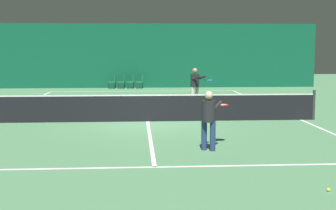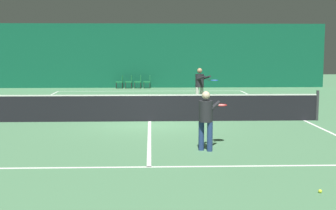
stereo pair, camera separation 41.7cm
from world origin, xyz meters
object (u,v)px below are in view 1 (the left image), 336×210
at_px(player_far, 195,84).
at_px(courtside_chair_0, 113,81).
at_px(courtside_chair_1, 122,81).
at_px(courtside_chair_2, 131,81).
at_px(player_near, 209,116).
at_px(tennis_net, 148,107).
at_px(tennis_ball, 329,190).
at_px(courtside_chair_3, 140,81).

relative_size(player_far, courtside_chair_0, 1.99).
relative_size(courtside_chair_1, courtside_chair_2, 1.00).
relative_size(player_near, courtside_chair_0, 1.77).
distance_m(player_far, courtside_chair_2, 9.72).
height_order(player_near, courtside_chair_0, player_near).
distance_m(tennis_net, tennis_ball, 8.89).
bearing_deg(player_near, courtside_chair_3, 36.43).
bearing_deg(tennis_ball, courtside_chair_1, 101.04).
relative_size(tennis_net, courtside_chair_3, 14.29).
height_order(tennis_net, courtside_chair_2, tennis_net).
distance_m(player_near, courtside_chair_1, 18.89).
height_order(player_far, tennis_ball, player_far).
xyz_separation_m(player_near, player_far, (0.84, 9.45, 0.10)).
bearing_deg(courtside_chair_2, courtside_chair_1, -90.00).
height_order(tennis_net, player_near, player_near).
distance_m(player_near, courtside_chair_2, 18.81).
distance_m(courtside_chair_1, courtside_chair_3, 1.18).
height_order(player_near, tennis_ball, player_near).
distance_m(tennis_net, courtside_chair_2, 13.92).
bearing_deg(player_far, tennis_net, -59.91).
distance_m(tennis_net, courtside_chair_0, 14.03).
distance_m(tennis_net, player_far, 5.21).
height_order(courtside_chair_2, tennis_ball, courtside_chair_2).
distance_m(courtside_chair_2, tennis_ball, 22.56).
bearing_deg(courtside_chair_3, player_far, 14.57).
height_order(player_near, player_far, player_far).
height_order(player_far, courtside_chair_3, player_far).
distance_m(tennis_net, player_near, 5.00).
bearing_deg(courtside_chair_3, tennis_net, 0.54).
height_order(player_far, courtside_chair_1, player_far).
relative_size(player_near, courtside_chair_1, 1.77).
height_order(tennis_net, courtside_chair_0, tennis_net).
height_order(tennis_net, courtside_chair_1, tennis_net).
distance_m(player_near, tennis_ball, 3.99).
height_order(tennis_net, player_far, player_far).
distance_m(player_far, courtside_chair_0, 10.15).
xyz_separation_m(courtside_chair_2, tennis_ball, (3.75, -22.24, -0.45)).
distance_m(player_far, courtside_chair_1, 9.92).
xyz_separation_m(player_far, courtside_chair_1, (-3.58, 9.24, -0.49)).
height_order(player_near, courtside_chair_2, player_near).
distance_m(player_far, courtside_chair_3, 9.56).
bearing_deg(courtside_chair_2, courtside_chair_3, 90.00).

